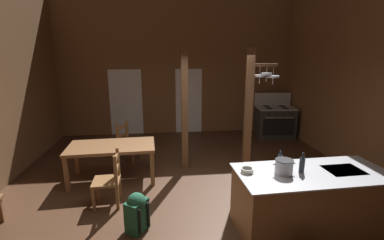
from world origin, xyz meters
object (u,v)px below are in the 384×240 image
object	(u,v)px
dining_table	(112,149)
ladderback_chair_near_window	(128,143)
bottle_short_on_counter	(302,165)
ladderback_chair_by_post	(109,180)
backpack	(137,211)
mixing_bowl_on_counter	(247,170)
stove_range	(275,122)
kitchen_island	(310,201)
stockpot_on_counter	(284,167)
bottle_tall_on_counter	(280,161)

from	to	relation	value
dining_table	ladderback_chair_near_window	distance (m)	0.96
ladderback_chair_near_window	bottle_short_on_counter	size ratio (longest dim) A/B	3.23
ladderback_chair_near_window	ladderback_chair_by_post	bearing A→B (deg)	-93.07
dining_table	backpack	world-z (taller)	dining_table
backpack	mixing_bowl_on_counter	distance (m)	1.70
stove_range	dining_table	distance (m)	5.09
kitchen_island	bottle_short_on_counter	bearing A→B (deg)	177.43
kitchen_island	ladderback_chair_by_post	bearing A→B (deg)	160.97
bottle_short_on_counter	stockpot_on_counter	bearing A→B (deg)	-177.06
mixing_bowl_on_counter	bottle_tall_on_counter	xyz separation A→B (m)	(0.52, 0.11, 0.07)
bottle_short_on_counter	ladderback_chair_by_post	bearing A→B (deg)	160.03
kitchen_island	bottle_tall_on_counter	size ratio (longest dim) A/B	8.34
stockpot_on_counter	bottle_short_on_counter	xyz separation A→B (m)	(0.27, 0.01, 0.01)
ladderback_chair_by_post	stockpot_on_counter	bearing A→B (deg)	-22.14
ladderback_chair_near_window	stockpot_on_counter	size ratio (longest dim) A/B	2.97
backpack	stockpot_on_counter	bearing A→B (deg)	-7.37
stove_range	bottle_tall_on_counter	distance (m)	4.60
ladderback_chair_near_window	bottle_short_on_counter	xyz separation A→B (m)	(2.73, -2.92, 0.58)
stockpot_on_counter	bottle_tall_on_counter	bearing A→B (deg)	80.66
ladderback_chair_near_window	stockpot_on_counter	distance (m)	3.87
kitchen_island	stockpot_on_counter	distance (m)	0.72
dining_table	bottle_tall_on_counter	size ratio (longest dim) A/B	6.63
backpack	stove_range	bearing A→B (deg)	47.10
ladderback_chair_by_post	mixing_bowl_on_counter	bearing A→B (deg)	-24.34
stove_range	stockpot_on_counter	xyz separation A→B (m)	(-1.81, -4.42, 0.53)
ladderback_chair_by_post	bottle_short_on_counter	world-z (taller)	bottle_short_on_counter
dining_table	bottle_tall_on_counter	world-z (taller)	bottle_tall_on_counter
mixing_bowl_on_counter	bottle_tall_on_counter	bearing A→B (deg)	11.62
kitchen_island	bottle_short_on_counter	size ratio (longest dim) A/B	7.44
mixing_bowl_on_counter	backpack	bearing A→B (deg)	174.10
ladderback_chair_near_window	backpack	bearing A→B (deg)	-81.26
kitchen_island	dining_table	xyz separation A→B (m)	(-3.11, 2.01, 0.20)
dining_table	stockpot_on_counter	world-z (taller)	stockpot_on_counter
ladderback_chair_by_post	bottle_short_on_counter	xyz separation A→B (m)	(2.83, -1.03, 0.58)
stove_range	dining_table	bearing A→B (deg)	-151.72
stove_range	stockpot_on_counter	size ratio (longest dim) A/B	4.13
ladderback_chair_near_window	stockpot_on_counter	bearing A→B (deg)	-49.96
kitchen_island	stockpot_on_counter	world-z (taller)	stockpot_on_counter
stove_range	kitchen_island	bearing A→B (deg)	-107.17
bottle_tall_on_counter	ladderback_chair_near_window	bearing A→B (deg)	132.56
kitchen_island	bottle_tall_on_counter	world-z (taller)	bottle_tall_on_counter
bottle_tall_on_counter	bottle_short_on_counter	size ratio (longest dim) A/B	0.89
dining_table	stockpot_on_counter	distance (m)	3.36
stockpot_on_counter	kitchen_island	bearing A→B (deg)	0.75
dining_table	ladderback_chair_near_window	size ratio (longest dim) A/B	1.83
ladderback_chair_near_window	mixing_bowl_on_counter	bearing A→B (deg)	-55.05
stove_range	ladderback_chair_near_window	bearing A→B (deg)	-160.77
stove_range	ladderback_chair_by_post	distance (m)	5.53
dining_table	backpack	bearing A→B (deg)	-70.54
mixing_bowl_on_counter	ladderback_chair_by_post	bearing A→B (deg)	155.66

